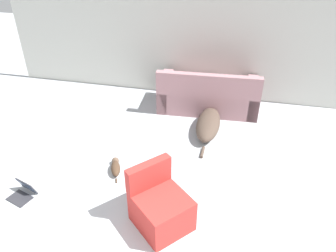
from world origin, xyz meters
TOP-DOWN VIEW (x-y plane):
  - wall_back at (0.00, 4.57)m, footprint 7.43×0.06m
  - couch at (0.73, 3.97)m, footprint 2.00×1.02m
  - dog at (0.85, 3.21)m, footprint 0.42×1.60m
  - cat at (-0.40, 1.72)m, footprint 0.28×0.51m
  - laptop_open at (-1.46, 0.93)m, footprint 0.39×0.39m
  - side_chair at (0.52, 0.89)m, footprint 0.89×0.89m

SIDE VIEW (x-z plane):
  - cat at x=-0.40m, z-range 0.00..0.14m
  - laptop_open at x=-1.46m, z-range -0.04..0.19m
  - dog at x=0.85m, z-range 0.00..0.30m
  - side_chair at x=0.52m, z-range -0.13..0.68m
  - couch at x=0.73m, z-range -0.16..0.74m
  - wall_back at x=0.00m, z-range 0.00..2.68m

